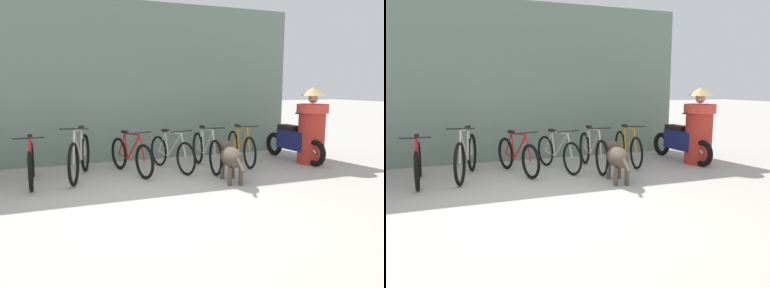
{
  "view_description": "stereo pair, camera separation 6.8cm",
  "coord_description": "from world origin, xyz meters",
  "views": [
    {
      "loc": [
        -1.36,
        -4.59,
        1.62
      ],
      "look_at": [
        0.88,
        1.13,
        0.65
      ],
      "focal_mm": 35.0,
      "sensor_mm": 36.0,
      "label": 1
    },
    {
      "loc": [
        -1.29,
        -4.61,
        1.62
      ],
      "look_at": [
        0.88,
        1.13,
        0.65
      ],
      "focal_mm": 35.0,
      "sensor_mm": 36.0,
      "label": 2
    }
  ],
  "objects": [
    {
      "name": "person_in_robes",
      "position": [
        3.75,
        1.67,
        0.79
      ],
      "size": [
        0.69,
        0.69,
        1.58
      ],
      "rotation": [
        0.0,
        0.0,
        3.23
      ],
      "color": "#B72D23",
      "rests_on": "ground"
    },
    {
      "name": "shop_wall_back",
      "position": [
        0.0,
        3.43,
        1.68
      ],
      "size": [
        8.31,
        0.2,
        3.36
      ],
      "color": "slate",
      "rests_on": "ground"
    },
    {
      "name": "motorcycle",
      "position": [
        3.6,
        2.04,
        0.42
      ],
      "size": [
        0.58,
        1.87,
        1.07
      ],
      "rotation": [
        0.0,
        0.0,
        -1.51
      ],
      "color": "black",
      "rests_on": "ground"
    },
    {
      "name": "bicycle_6",
      "position": [
        2.38,
        2.16,
        0.34
      ],
      "size": [
        0.46,
        1.6,
        0.83
      ],
      "rotation": [
        0.0,
        0.0,
        -1.72
      ],
      "color": "black",
      "rests_on": "ground"
    },
    {
      "name": "bicycle_1",
      "position": [
        -1.63,
        2.01,
        0.33
      ],
      "size": [
        0.46,
        1.62,
        0.82
      ],
      "rotation": [
        0.0,
        0.0,
        -1.56
      ],
      "color": "black",
      "rests_on": "ground"
    },
    {
      "name": "ground_plane",
      "position": [
        0.0,
        0.0,
        0.0
      ],
      "size": [
        60.0,
        60.0,
        0.0
      ],
      "primitive_type": "plane",
      "color": "#ADA89E"
    },
    {
      "name": "stray_dog",
      "position": [
        1.52,
        0.98,
        0.43
      ],
      "size": [
        0.48,
        1.29,
        0.66
      ],
      "rotation": [
        0.0,
        0.0,
        1.39
      ],
      "color": "#4C3F33",
      "rests_on": "ground"
    },
    {
      "name": "bicycle_4",
      "position": [
        0.85,
        2.11,
        0.33
      ],
      "size": [
        0.52,
        1.56,
        0.8
      ],
      "rotation": [
        0.0,
        0.0,
        -1.33
      ],
      "color": "black",
      "rests_on": "ground"
    },
    {
      "name": "bicycle_2",
      "position": [
        -0.84,
        2.11,
        0.38
      ],
      "size": [
        0.58,
        1.72,
        0.93
      ],
      "rotation": [
        0.0,
        0.0,
        -1.84
      ],
      "color": "black",
      "rests_on": "ground"
    },
    {
      "name": "bicycle_3",
      "position": [
        0.06,
        2.11,
        0.33
      ],
      "size": [
        0.56,
        1.57,
        0.81
      ],
      "rotation": [
        0.0,
        0.0,
        -1.3
      ],
      "color": "black",
      "rests_on": "ground"
    },
    {
      "name": "bicycle_5",
      "position": [
        1.5,
        1.96,
        0.35
      ],
      "size": [
        0.46,
        1.75,
        0.85
      ],
      "rotation": [
        0.0,
        0.0,
        -1.66
      ],
      "color": "black",
      "rests_on": "ground"
    }
  ]
}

